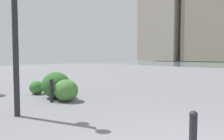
# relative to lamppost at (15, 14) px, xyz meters

# --- Properties ---
(building_highrise) EXTENTS (14.57, 11.98, 32.65)m
(building_highrise) POSITION_rel_lamppost_xyz_m (38.67, -64.87, 12.75)
(building_highrise) COLOR #9E9384
(building_highrise) RESTS_ON ground
(lamppost) EXTENTS (0.98, 0.28, 3.78)m
(lamppost) POSITION_rel_lamppost_xyz_m (0.00, 0.00, 0.00)
(lamppost) COLOR #232328
(lamppost) RESTS_ON ground
(bollard_near) EXTENTS (0.13, 0.13, 0.68)m
(bollard_near) POSITION_rel_lamppost_xyz_m (-4.06, -1.15, -2.19)
(bollard_near) COLOR #232328
(bollard_near) RESTS_ON ground
(bollard_mid) EXTENTS (0.13, 0.13, 0.78)m
(bollard_mid) POSITION_rel_lamppost_xyz_m (0.95, -1.45, -2.14)
(bollard_mid) COLOR #232328
(bollard_mid) RESTS_ON ground
(shrub_low) EXTENTS (0.86, 0.77, 0.73)m
(shrub_low) POSITION_rel_lamppost_xyz_m (0.76, -1.89, -2.18)
(shrub_low) COLOR #477F38
(shrub_low) RESTS_ON ground
(shrub_round) EXTENTS (1.10, 0.99, 0.93)m
(shrub_round) POSITION_rel_lamppost_xyz_m (1.50, -1.93, -2.08)
(shrub_round) COLOR #2D6628
(shrub_round) RESTS_ON ground
(shrub_wide) EXTENTS (0.62, 0.56, 0.53)m
(shrub_wide) POSITION_rel_lamppost_xyz_m (2.78, -1.79, -2.28)
(shrub_wide) COLOR #387533
(shrub_wide) RESTS_ON ground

